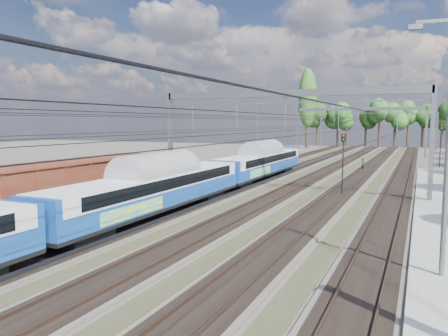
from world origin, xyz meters
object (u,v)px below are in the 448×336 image
at_px(emu_train, 153,183).
at_px(worker, 363,164).
at_px(signal_near, 343,157).
at_px(lamp_post, 446,140).
at_px(signal_far, 441,140).
at_px(freight_boxcar, 74,186).

height_order(emu_train, worker, emu_train).
bearing_deg(signal_near, worker, 115.05).
height_order(emu_train, signal_near, signal_near).
bearing_deg(lamp_post, signal_far, 82.10).
height_order(signal_near, signal_far, signal_far).
bearing_deg(emu_train, worker, 76.56).
relative_size(freight_boxcar, signal_far, 2.42).
distance_m(emu_train, lamp_post, 16.95).
xyz_separation_m(freight_boxcar, worker, (13.01, 37.71, -1.46)).
bearing_deg(signal_far, lamp_post, -79.25).
xyz_separation_m(signal_far, lamp_post, (-1.61, -48.36, 1.78)).
relative_size(emu_train, signal_far, 10.18).
distance_m(worker, signal_far, 12.75).
distance_m(freight_boxcar, lamp_post, 20.97).
distance_m(freight_boxcar, worker, 39.92).
xyz_separation_m(worker, signal_far, (9.18, 8.34, 2.96)).
height_order(emu_train, lamp_post, lamp_post).
bearing_deg(signal_near, signal_far, 96.90).
relative_size(signal_far, lamp_post, 0.58).
bearing_deg(emu_train, lamp_post, -15.31).
distance_m(signal_near, lamp_post, 20.41).
xyz_separation_m(signal_near, lamp_post, (6.79, -19.11, 2.22)).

